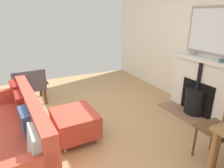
# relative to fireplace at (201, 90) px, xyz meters

# --- Properties ---
(ground_plane) EXTENTS (5.08, 5.81, 0.01)m
(ground_plane) POSITION_rel_fireplace_xyz_m (2.32, -0.37, -0.46)
(ground_plane) COLOR tan
(wall_left) EXTENTS (0.12, 5.81, 2.60)m
(wall_left) POSITION_rel_fireplace_xyz_m (-0.22, -0.37, 0.84)
(wall_left) COLOR silver
(wall_left) RESTS_ON ground
(fireplace) EXTENTS (0.62, 1.35, 1.03)m
(fireplace) POSITION_rel_fireplace_xyz_m (0.00, 0.00, 0.00)
(fireplace) COLOR #93664C
(fireplace) RESTS_ON ground
(mirror_over_mantel) EXTENTS (0.04, 1.11, 0.79)m
(mirror_over_mantel) POSITION_rel_fireplace_xyz_m (-0.13, 0.00, 1.03)
(mirror_over_mantel) COLOR gray
(mantel_bowl_near) EXTENTS (0.12, 0.12, 0.05)m
(mantel_bowl_near) POSITION_rel_fireplace_xyz_m (-0.04, -0.35, 0.60)
(mantel_bowl_near) COLOR #9E9384
(mantel_bowl_near) RESTS_ON fireplace
(mantel_bowl_far) EXTENTS (0.12, 0.12, 0.05)m
(mantel_bowl_far) POSITION_rel_fireplace_xyz_m (-0.04, 0.28, 0.60)
(mantel_bowl_far) COLOR #334C56
(mantel_bowl_far) RESTS_ON fireplace
(sofa) EXTENTS (0.92, 1.99, 0.81)m
(sofa) POSITION_rel_fireplace_xyz_m (3.08, -0.14, -0.10)
(sofa) COLOR #B2B2B7
(sofa) RESTS_ON ground
(ottoman) EXTENTS (0.62, 0.69, 0.41)m
(ottoman) POSITION_rel_fireplace_xyz_m (2.27, -0.25, -0.21)
(ottoman) COLOR #B2B2B7
(ottoman) RESTS_ON ground
(armchair_accent) EXTENTS (0.72, 0.62, 0.76)m
(armchair_accent) POSITION_rel_fireplace_xyz_m (2.75, -1.78, -0.03)
(armchair_accent) COLOR #4C3321
(armchair_accent) RESTS_ON ground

